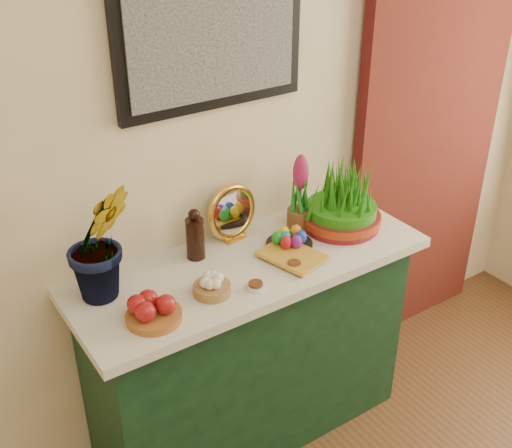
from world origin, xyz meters
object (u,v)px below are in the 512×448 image
Objects in this scene: mirror at (232,213)px; wheatgrass_sabzeh at (342,200)px; hyacinth_green at (98,224)px; sideboard at (249,354)px; book at (277,265)px.

wheatgrass_sabzeh is at bearing -21.50° from mirror.
sideboard is at bearing -5.87° from hyacinth_green.
mirror is 1.05× the size of book.
wheatgrass_sabzeh is at bearing -1.15° from hyacinth_green.
hyacinth_green is at bearing 146.49° from book.
book is (0.59, -0.20, -0.27)m from hyacinth_green.
hyacinth_green is 2.47× the size of book.
sideboard is at bearing 102.07° from book.
mirror is 0.72× the size of wheatgrass_sabzeh.
wheatgrass_sabzeh is (0.43, -0.17, 0.01)m from mirror.
book is 0.43m from wheatgrass_sabzeh.
wheatgrass_sabzeh reaches higher than sideboard.
mirror is 0.46m from wheatgrass_sabzeh.
mirror is (0.57, 0.09, -0.17)m from hyacinth_green.
wheatgrass_sabzeh reaches higher than book.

